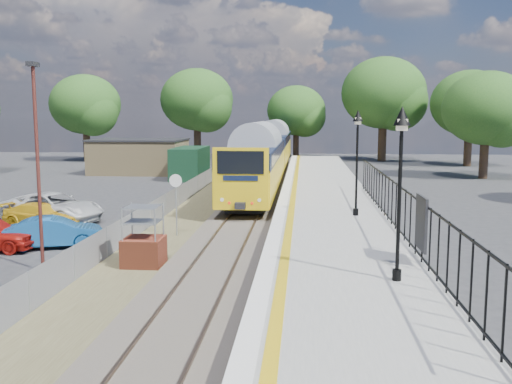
# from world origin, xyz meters

# --- Properties ---
(ground) EXTENTS (120.00, 120.00, 0.00)m
(ground) POSITION_xyz_m (0.00, 0.00, 0.00)
(ground) COLOR #2D2D30
(ground) RESTS_ON ground
(track_bed) EXTENTS (5.90, 80.00, 0.29)m
(track_bed) POSITION_xyz_m (-0.47, 9.67, 0.09)
(track_bed) COLOR #473F38
(track_bed) RESTS_ON ground
(platform) EXTENTS (5.00, 70.00, 0.90)m
(platform) POSITION_xyz_m (4.20, 8.00, 0.45)
(platform) COLOR gray
(platform) RESTS_ON ground
(platform_edge) EXTENTS (0.90, 70.00, 0.01)m
(platform_edge) POSITION_xyz_m (2.14, 8.00, 0.90)
(platform_edge) COLOR silver
(platform_edge) RESTS_ON platform
(victorian_lamp_south) EXTENTS (0.44, 0.44, 4.60)m
(victorian_lamp_south) POSITION_xyz_m (5.50, -4.00, 4.30)
(victorian_lamp_south) COLOR black
(victorian_lamp_south) RESTS_ON platform
(victorian_lamp_north) EXTENTS (0.44, 0.44, 4.60)m
(victorian_lamp_north) POSITION_xyz_m (5.30, 6.00, 4.30)
(victorian_lamp_north) COLOR black
(victorian_lamp_north) RESTS_ON platform
(palisade_fence) EXTENTS (0.12, 26.00, 2.00)m
(palisade_fence) POSITION_xyz_m (6.55, 2.24, 1.84)
(palisade_fence) COLOR black
(palisade_fence) RESTS_ON platform
(wire_fence) EXTENTS (0.06, 52.00, 1.20)m
(wire_fence) POSITION_xyz_m (-4.20, 12.00, 0.60)
(wire_fence) COLOR #999EA3
(wire_fence) RESTS_ON ground
(outbuilding) EXTENTS (10.80, 10.10, 3.12)m
(outbuilding) POSITION_xyz_m (-10.91, 31.21, 1.52)
(outbuilding) COLOR tan
(outbuilding) RESTS_ON ground
(tree_line) EXTENTS (56.80, 43.80, 11.88)m
(tree_line) POSITION_xyz_m (1.40, 42.00, 6.61)
(tree_line) COLOR #332319
(tree_line) RESTS_ON ground
(train) EXTENTS (2.82, 40.83, 3.51)m
(train) POSITION_xyz_m (0.00, 28.33, 2.34)
(train) COLOR gold
(train) RESTS_ON ground
(brick_plinth) EXTENTS (1.34, 1.34, 2.17)m
(brick_plinth) POSITION_xyz_m (-2.54, 0.05, 1.04)
(brick_plinth) COLOR brown
(brick_plinth) RESTS_ON ground
(speed_sign) EXTENTS (0.55, 0.11, 2.75)m
(speed_sign) POSITION_xyz_m (-2.50, 5.03, 1.86)
(speed_sign) COLOR #999EA3
(speed_sign) RESTS_ON ground
(carpark_lamp) EXTENTS (0.25, 0.50, 6.98)m
(carpark_lamp) POSITION_xyz_m (-5.82, -0.79, 3.98)
(carpark_lamp) COLOR #51211B
(carpark_lamp) RESTS_ON ground
(car_blue) EXTENTS (3.99, 2.48, 1.24)m
(car_blue) POSITION_xyz_m (-6.92, 2.64, 0.62)
(car_blue) COLOR #185492
(car_blue) RESTS_ON ground
(car_yellow) EXTENTS (4.16, 2.56, 1.12)m
(car_yellow) POSITION_xyz_m (-9.36, 6.66, 0.56)
(car_yellow) COLOR gold
(car_yellow) RESTS_ON ground
(car_white) EXTENTS (5.71, 3.83, 1.45)m
(car_white) POSITION_xyz_m (-9.40, 7.95, 0.73)
(car_white) COLOR silver
(car_white) RESTS_ON ground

